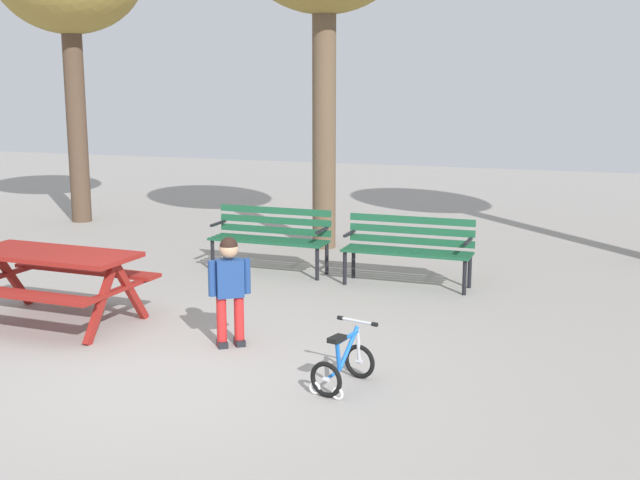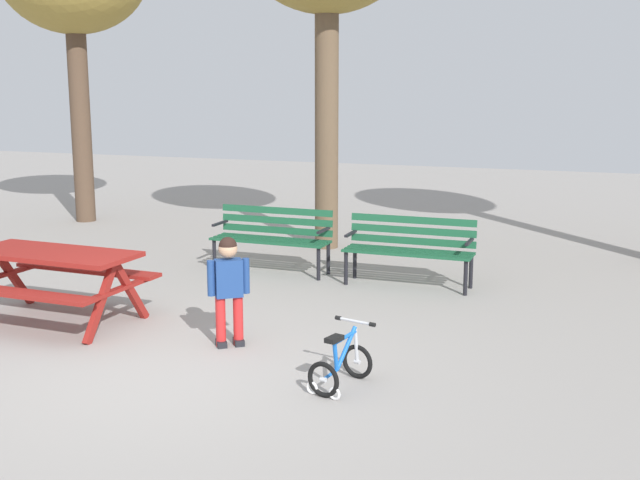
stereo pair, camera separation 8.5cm
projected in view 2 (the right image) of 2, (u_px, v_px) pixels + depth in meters
name	position (u px, v px, depth m)	size (l,w,h in m)	color
ground	(158.00, 371.00, 7.18)	(36.00, 36.00, 0.00)	gray
picnic_table	(53.00, 267.00, 8.54)	(1.85, 1.41, 0.79)	maroon
park_bench_far_left	(273.00, 234.00, 10.85)	(1.61, 0.48, 0.85)	#195133
park_bench_left	(410.00, 245.00, 10.11)	(1.60, 0.47, 0.85)	#195133
child_standing	(229.00, 282.00, 7.76)	(0.34, 0.28, 1.07)	red
kids_bicycle	(340.00, 365.00, 6.76)	(0.48, 0.62, 0.54)	black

